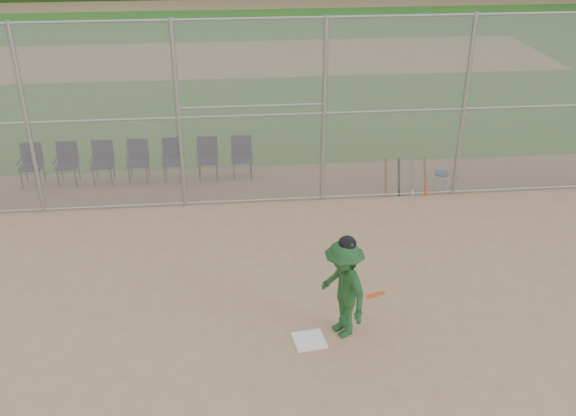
{
  "coord_description": "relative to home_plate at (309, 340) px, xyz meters",
  "views": [
    {
      "loc": [
        -0.99,
        -7.64,
        6.29
      ],
      "look_at": [
        0.0,
        2.5,
        1.1
      ],
      "focal_mm": 40.0,
      "sensor_mm": 36.0,
      "label": 1
    }
  ],
  "objects": [
    {
      "name": "batter_at_plate",
      "position": [
        0.53,
        0.16,
        0.81
      ],
      "size": [
        1.11,
        1.35,
        1.71
      ],
      "color": "#1E4C24",
      "rests_on": "ground"
    },
    {
      "name": "home_plate",
      "position": [
        0.0,
        0.0,
        0.0
      ],
      "size": [
        0.53,
        0.53,
        0.02
      ],
      "primitive_type": "cube",
      "rotation": [
        0.0,
        0.0,
        0.14
      ],
      "color": "white",
      "rests_on": "ground"
    },
    {
      "name": "chair_0",
      "position": [
        -5.65,
        6.27,
        0.47
      ],
      "size": [
        0.54,
        0.52,
        0.96
      ],
      "primitive_type": null,
      "color": "#11163E",
      "rests_on": "ground"
    },
    {
      "name": "spare_bats",
      "position": [
        2.8,
        4.99,
        0.4
      ],
      "size": [
        0.96,
        0.38,
        0.83
      ],
      "color": "#D84C14",
      "rests_on": "ground"
    },
    {
      "name": "backstop_fence",
      "position": [
        -0.1,
        4.86,
        2.06
      ],
      "size": [
        16.09,
        0.09,
        4.0
      ],
      "color": "gray",
      "rests_on": "ground"
    },
    {
      "name": "ground",
      "position": [
        -0.1,
        -0.14,
        -0.01
      ],
      "size": [
        100.0,
        100.0,
        0.0
      ],
      "primitive_type": "plane",
      "color": "tan",
      "rests_on": "ground"
    },
    {
      "name": "chair_1",
      "position": [
        -4.84,
        6.27,
        0.47
      ],
      "size": [
        0.54,
        0.52,
        0.96
      ],
      "primitive_type": null,
      "color": "#11163E",
      "rests_on": "ground"
    },
    {
      "name": "chair_3",
      "position": [
        -3.23,
        6.27,
        0.47
      ],
      "size": [
        0.54,
        0.52,
        0.96
      ],
      "primitive_type": null,
      "color": "#11163E",
      "rests_on": "ground"
    },
    {
      "name": "chair_5",
      "position": [
        -1.61,
        6.27,
        0.47
      ],
      "size": [
        0.54,
        0.52,
        0.96
      ],
      "primitive_type": null,
      "color": "#11163E",
      "rests_on": "ground"
    },
    {
      "name": "dirt_patch_far",
      "position": [
        -0.1,
        17.86,
        -0.0
      ],
      "size": [
        24.0,
        24.0,
        0.0
      ],
      "primitive_type": "plane",
      "color": "tan",
      "rests_on": "ground"
    },
    {
      "name": "chair_6",
      "position": [
        -0.81,
        6.27,
        0.47
      ],
      "size": [
        0.54,
        0.52,
        0.96
      ],
      "primitive_type": null,
      "color": "#11163E",
      "rests_on": "ground"
    },
    {
      "name": "water_cooler",
      "position": [
        3.69,
        5.13,
        0.2
      ],
      "size": [
        0.33,
        0.33,
        0.42
      ],
      "color": "white",
      "rests_on": "ground"
    },
    {
      "name": "chair_2",
      "position": [
        -4.03,
        6.27,
        0.47
      ],
      "size": [
        0.54,
        0.52,
        0.96
      ],
      "primitive_type": null,
      "color": "#11163E",
      "rests_on": "ground"
    },
    {
      "name": "grass_strip",
      "position": [
        -0.1,
        17.86,
        -0.0
      ],
      "size": [
        100.0,
        100.0,
        0.0
      ],
      "primitive_type": "plane",
      "color": "#2F7021",
      "rests_on": "ground"
    },
    {
      "name": "chair_4",
      "position": [
        -2.42,
        6.27,
        0.47
      ],
      "size": [
        0.54,
        0.52,
        0.96
      ],
      "primitive_type": null,
      "color": "#11163E",
      "rests_on": "ground"
    }
  ]
}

